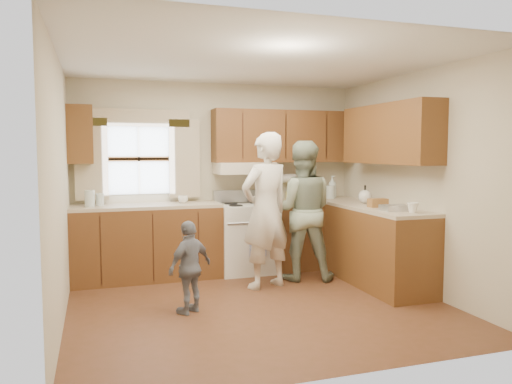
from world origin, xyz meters
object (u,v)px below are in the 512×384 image
object	(u,v)px
stove	(246,237)
child	(190,267)
woman_left	(266,211)
woman_right	(301,211)

from	to	relation	value
stove	child	size ratio (longest dim) A/B	1.16
stove	woman_left	size ratio (longest dim) A/B	0.59
stove	child	xyz separation A→B (m)	(-1.02, -1.45, -0.01)
woman_left	child	distance (m)	1.28
woman_right	woman_left	bearing A→B (deg)	40.62
woman_right	child	bearing A→B (deg)	47.76
woman_left	child	size ratio (longest dim) A/B	1.97
woman_right	stove	bearing A→B (deg)	-28.77
woman_left	stove	bearing A→B (deg)	-110.18
stove	woman_right	size ratio (longest dim) A/B	0.62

